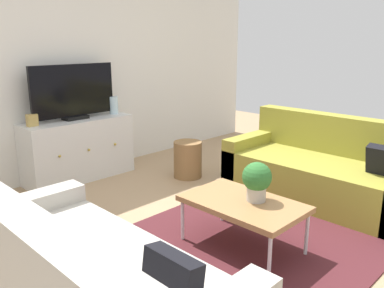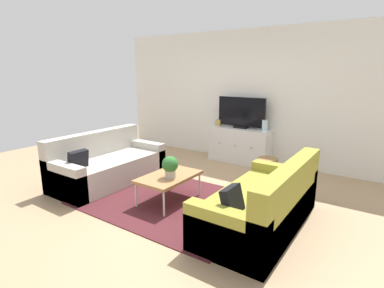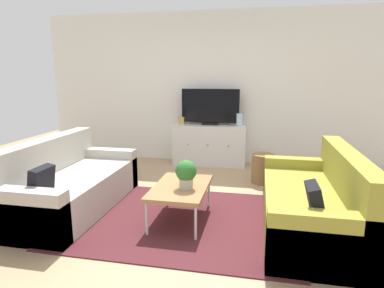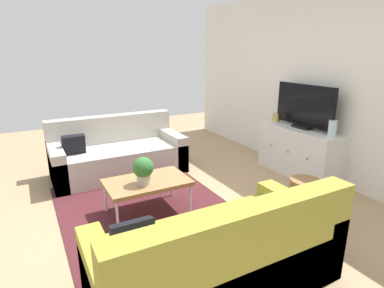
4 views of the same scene
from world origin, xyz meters
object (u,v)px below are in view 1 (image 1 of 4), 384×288
(mantel_clock, at_px, (32,120))
(wicker_basket, at_px, (188,159))
(tv_console, at_px, (79,149))
(flat_screen_tv, at_px, (74,92))
(couch_right_side, at_px, (324,172))
(potted_plant, at_px, (257,180))
(glass_vase, at_px, (114,105))
(coffee_table, at_px, (243,205))

(mantel_clock, xyz_separation_m, wicker_basket, (1.47, -0.89, -0.57))
(tv_console, xyz_separation_m, flat_screen_tv, (-0.00, 0.02, 0.68))
(tv_console, bearing_deg, couch_right_side, -57.86)
(potted_plant, xyz_separation_m, tv_console, (-0.12, 2.48, -0.21))
(potted_plant, xyz_separation_m, mantel_clock, (-0.64, 2.48, 0.21))
(flat_screen_tv, relative_size, glass_vase, 4.70)
(flat_screen_tv, height_order, mantel_clock, flat_screen_tv)
(potted_plant, height_order, glass_vase, glass_vase)
(couch_right_side, height_order, flat_screen_tv, flat_screen_tv)
(coffee_table, distance_m, flat_screen_tv, 2.53)
(potted_plant, height_order, tv_console, tv_console)
(mantel_clock, bearing_deg, couch_right_side, -49.68)
(couch_right_side, relative_size, wicker_basket, 4.35)
(potted_plant, bearing_deg, couch_right_side, 4.54)
(flat_screen_tv, xyz_separation_m, glass_vase, (0.52, -0.02, -0.21))
(glass_vase, bearing_deg, tv_console, -179.99)
(coffee_table, relative_size, wicker_basket, 2.12)
(couch_right_side, xyz_separation_m, glass_vase, (-0.97, 2.37, 0.55))
(couch_right_side, relative_size, glass_vase, 8.77)
(flat_screen_tv, xyz_separation_m, wicker_basket, (0.94, -0.91, -0.82))
(couch_right_side, distance_m, flat_screen_tv, 2.92)
(mantel_clock, bearing_deg, flat_screen_tv, 2.19)
(flat_screen_tv, bearing_deg, coffee_table, -89.01)
(coffee_table, xyz_separation_m, wicker_basket, (0.90, 1.53, -0.15))
(tv_console, height_order, flat_screen_tv, flat_screen_tv)
(coffee_table, bearing_deg, glass_vase, 78.76)
(coffee_table, height_order, glass_vase, glass_vase)
(potted_plant, xyz_separation_m, glass_vase, (0.40, 2.48, 0.25))
(wicker_basket, bearing_deg, potted_plant, -117.39)
(tv_console, height_order, mantel_clock, mantel_clock)
(couch_right_side, distance_m, tv_console, 2.81)
(glass_vase, height_order, wicker_basket, glass_vase)
(coffee_table, relative_size, flat_screen_tv, 0.91)
(coffee_table, height_order, mantel_clock, mantel_clock)
(glass_vase, height_order, mantel_clock, glass_vase)
(coffee_table, bearing_deg, wicker_basket, 59.45)
(couch_right_side, xyz_separation_m, mantel_clock, (-2.01, 2.37, 0.51))
(tv_console, distance_m, mantel_clock, 0.67)
(potted_plant, bearing_deg, coffee_table, 139.77)
(potted_plant, height_order, mantel_clock, mantel_clock)
(mantel_clock, bearing_deg, coffee_table, -76.85)
(tv_console, height_order, wicker_basket, tv_console)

